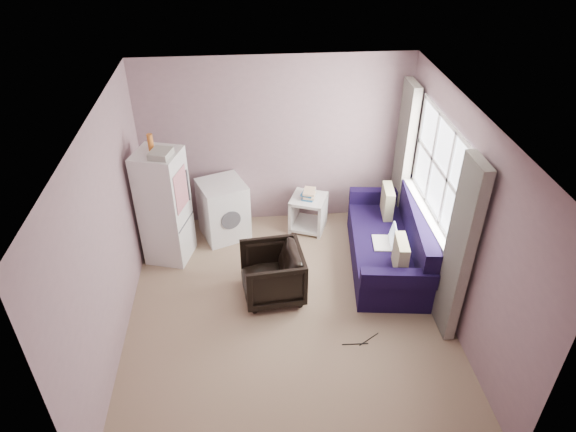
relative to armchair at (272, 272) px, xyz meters
name	(u,v)px	position (x,y,z in m)	size (l,w,h in m)	color
room	(290,227)	(0.19, -0.33, 0.88)	(3.84, 4.24, 2.54)	#947A61
armchair	(272,272)	(0.00, 0.00, 0.00)	(0.72, 0.68, 0.74)	black
fridge	(164,206)	(-1.35, 0.92, 0.43)	(0.68, 0.67, 1.80)	silver
washing_machine	(223,208)	(-0.61, 1.36, 0.08)	(0.78, 0.78, 0.86)	silver
side_table	(308,210)	(0.62, 1.41, -0.06)	(0.62, 0.62, 0.66)	silver
sofa	(392,245)	(1.62, 0.46, -0.05)	(1.12, 2.06, 0.88)	black
window_dressing	(428,197)	(1.95, 0.37, 0.74)	(0.17, 2.62, 2.18)	white
floor_cables	(362,342)	(0.96, -0.88, -0.37)	(0.45, 0.17, 0.01)	black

